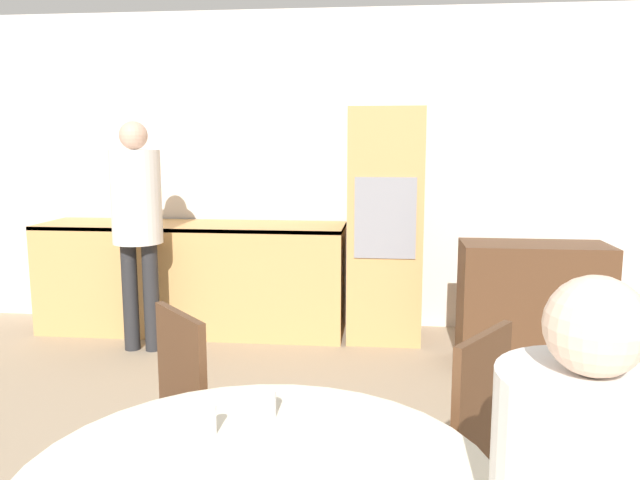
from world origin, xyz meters
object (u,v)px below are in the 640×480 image
object	(u,v)px
chair_far_right	(454,440)
cup	(262,403)
sideboard	(532,306)
chair_far_left	(159,422)
person_standing	(137,211)
oven_unit	(385,225)

from	to	relation	value
chair_far_right	cup	world-z (taller)	chair_far_right
chair_far_right	sideboard	bearing A→B (deg)	-165.41
sideboard	cup	bearing A→B (deg)	-118.22
sideboard	chair_far_left	bearing A→B (deg)	-129.76
sideboard	person_standing	size ratio (longest dim) A/B	0.58
oven_unit	cup	size ratio (longest dim) A/B	21.74
oven_unit	chair_far_left	size ratio (longest dim) A/B	1.95
cup	oven_unit	bearing A→B (deg)	83.58
oven_unit	chair_far_right	size ratio (longest dim) A/B	1.95
chair_far_left	cup	bearing A→B (deg)	10.39
sideboard	chair_far_right	size ratio (longest dim) A/B	1.06
oven_unit	chair_far_left	bearing A→B (deg)	-106.38
oven_unit	chair_far_left	distance (m)	2.91
oven_unit	chair_far_right	world-z (taller)	oven_unit
oven_unit	chair_far_left	xyz separation A→B (m)	(-0.81, -2.77, -0.38)
sideboard	cup	size ratio (longest dim) A/B	11.82
sideboard	oven_unit	bearing A→B (deg)	150.83
oven_unit	sideboard	xyz separation A→B (m)	(1.02, -0.57, -0.47)
chair_far_right	cup	distance (m)	0.73
oven_unit	chair_far_left	world-z (taller)	oven_unit
chair_far_left	person_standing	bearing A→B (deg)	161.06
oven_unit	person_standing	size ratio (longest dim) A/B	1.07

